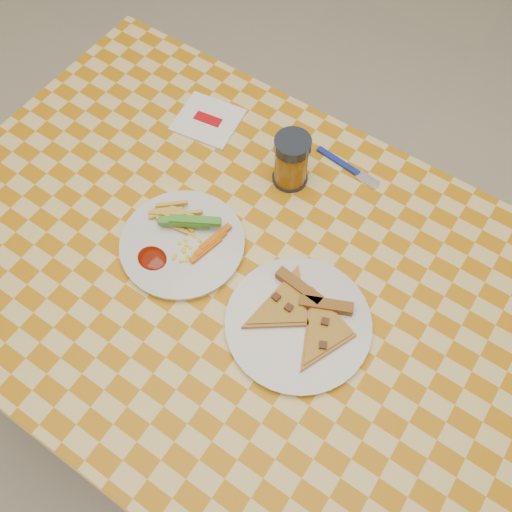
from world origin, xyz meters
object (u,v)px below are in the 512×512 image
object	(u,v)px
plate_left	(183,244)
drink_glass	(291,161)
plate_right	(298,324)
table	(235,286)

from	to	relation	value
plate_left	drink_glass	bearing A→B (deg)	71.28
drink_glass	plate_right	bearing A→B (deg)	-54.86
plate_left	drink_glass	distance (m)	0.28
table	plate_right	world-z (taller)	plate_right
table	drink_glass	size ratio (longest dim) A/B	10.50
table	plate_right	size ratio (longest dim) A/B	4.89
table	drink_glass	world-z (taller)	drink_glass
plate_right	plate_left	bearing A→B (deg)	177.06
plate_left	drink_glass	world-z (taller)	drink_glass
table	plate_right	bearing A→B (deg)	-9.60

